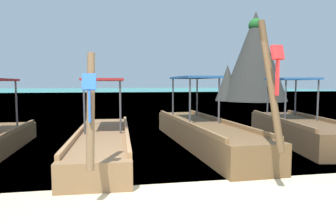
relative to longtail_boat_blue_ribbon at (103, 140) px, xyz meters
name	(u,v)px	position (x,y,z in m)	size (l,w,h in m)	color
ground	(207,203)	(1.52, -3.87, -0.32)	(120.00, 120.00, 0.00)	beige
sea_water	(114,92)	(1.52, 57.14, -0.31)	(120.00, 120.00, 0.00)	#2DB29E
longtail_boat_blue_ribbon	(103,140)	(0.00, 0.00, 0.00)	(1.52, 6.86, 2.24)	olive
longtail_boat_red_ribbon	(202,132)	(2.75, 0.36, 0.06)	(1.39, 7.39, 2.88)	brown
longtail_boat_orange_ribbon	(299,129)	(5.76, 0.34, 0.06)	(2.30, 5.74, 2.46)	brown
karst_rock	(253,58)	(14.50, 21.54, 3.99)	(7.02, 6.46, 8.85)	#383833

